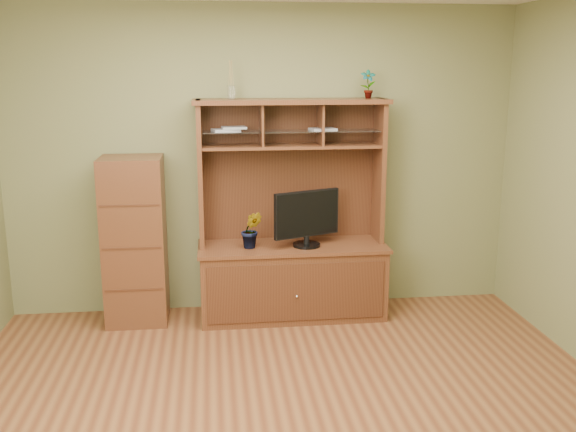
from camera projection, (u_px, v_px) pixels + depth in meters
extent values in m
cube|color=#5B2E1A|center=(291.00, 418.00, 4.07)|extent=(4.50, 4.00, 0.02)
cube|color=olive|center=(263.00, 161.00, 5.70)|extent=(4.50, 0.02, 2.70)
cube|color=olive|center=(379.00, 362.00, 1.82)|extent=(4.50, 0.02, 2.70)
cube|color=#492814|center=(292.00, 282.00, 5.67)|extent=(1.60, 0.55, 0.62)
cube|color=#371A0F|center=(297.00, 293.00, 5.40)|extent=(1.50, 0.01, 0.50)
sphere|color=silver|center=(297.00, 297.00, 5.39)|extent=(0.02, 0.02, 0.02)
cube|color=#492814|center=(292.00, 246.00, 5.60)|extent=(1.64, 0.59, 0.03)
cube|color=#492814|center=(200.00, 174.00, 5.46)|extent=(0.04, 0.35, 1.25)
cube|color=#492814|center=(379.00, 170.00, 5.64)|extent=(0.04, 0.35, 1.25)
cube|color=#371A0F|center=(289.00, 169.00, 5.71)|extent=(1.52, 0.02, 1.25)
cube|color=#492814|center=(291.00, 101.00, 5.41)|extent=(1.66, 0.40, 0.04)
cube|color=#492814|center=(291.00, 146.00, 5.50)|extent=(1.52, 0.32, 0.02)
cube|color=#492814|center=(262.00, 125.00, 5.43)|extent=(0.02, 0.31, 0.35)
cube|color=#492814|center=(321.00, 124.00, 5.48)|extent=(0.02, 0.31, 0.35)
cube|color=silver|center=(291.00, 131.00, 5.46)|extent=(1.50, 0.27, 0.01)
cylinder|color=black|center=(307.00, 245.00, 5.55)|extent=(0.24, 0.24, 0.02)
cylinder|color=black|center=(307.00, 239.00, 5.53)|extent=(0.05, 0.05, 0.08)
cube|color=black|center=(307.00, 214.00, 5.48)|extent=(0.59, 0.27, 0.40)
imported|color=#34561D|center=(251.00, 230.00, 5.46)|extent=(0.19, 0.16, 0.32)
imported|color=#376122|center=(368.00, 84.00, 5.46)|extent=(0.14, 0.10, 0.24)
cylinder|color=silver|center=(231.00, 92.00, 5.33)|extent=(0.06, 0.06, 0.11)
cylinder|color=olive|center=(231.00, 73.00, 5.30)|extent=(0.04, 0.04, 0.20)
cube|color=#AAA9AE|center=(226.00, 130.00, 5.40)|extent=(0.25, 0.21, 0.02)
cube|color=#AAA9AE|center=(234.00, 128.00, 5.40)|extent=(0.22, 0.17, 0.02)
cube|color=#AAA9AE|center=(323.00, 129.00, 5.50)|extent=(0.24, 0.20, 0.02)
cube|color=#492814|center=(135.00, 241.00, 5.46)|extent=(0.51, 0.46, 1.44)
cube|color=#371A0F|center=(134.00, 290.00, 5.32)|extent=(0.47, 0.01, 0.02)
cube|color=#371A0F|center=(132.00, 248.00, 5.24)|extent=(0.47, 0.01, 0.01)
cube|color=#371A0F|center=(129.00, 205.00, 5.16)|extent=(0.47, 0.01, 0.02)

